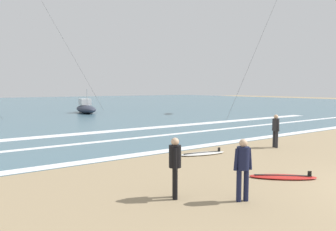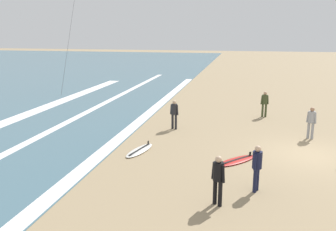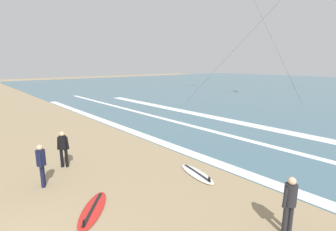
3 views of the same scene
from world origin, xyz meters
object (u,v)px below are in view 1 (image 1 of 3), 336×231
surfer_background_far (175,162)px  surfboard_near_water (283,177)px  surfboard_right_spare (203,153)px  surfer_right_near (243,164)px  offshore_boat (86,108)px  surfer_foreground_main (276,128)px

surfer_background_far → surfboard_near_water: 4.07m
surfer_background_far → surfboard_right_spare: bearing=41.2°
surfer_background_far → surfboard_near_water: (3.94, -0.49, -0.91)m
surfer_background_far → surfboard_near_water: bearing=-7.0°
surfer_right_near → surfboard_near_water: (2.68, 0.69, -0.91)m
surfer_background_far → surfboard_right_spare: size_ratio=0.73×
surfboard_right_spare → offshore_boat: bearing=79.6°
surfer_foreground_main → surfboard_right_spare: (-3.94, 0.79, -0.91)m
surfer_foreground_main → surfboard_right_spare: size_ratio=0.73×
surfer_foreground_main → surfboard_near_water: surfer_foreground_main is taller
surfer_foreground_main → surfboard_near_water: size_ratio=0.81×
surfer_foreground_main → offshore_boat: (0.60, 25.65, -0.40)m
surfer_foreground_main → offshore_boat: 25.66m
surfer_foreground_main → surfboard_near_water: (-4.33, -3.48, -0.91)m
surfer_right_near → surfboard_right_spare: surfer_right_near is taller
surfer_foreground_main → surfer_right_near: same height
surfer_foreground_main → surfer_right_near: size_ratio=1.00×
surfer_background_far → surfer_foreground_main: (8.26, 3.00, 0.00)m
surfboard_right_spare → offshore_boat: offshore_boat is taller
surfboard_right_spare → offshore_boat: 25.27m
surfer_background_far → surfboard_right_spare: surfer_background_far is taller
surfboard_right_spare → surfer_foreground_main: bearing=-11.4°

